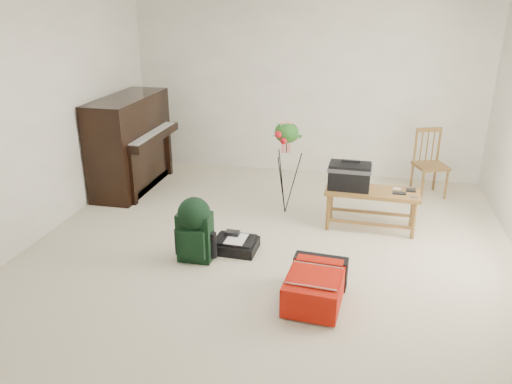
% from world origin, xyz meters
% --- Properties ---
extents(floor, '(5.00, 5.50, 0.01)m').
position_xyz_m(floor, '(0.00, 0.00, 0.00)').
color(floor, beige).
rests_on(floor, ground).
extents(wall_back, '(5.00, 0.04, 2.50)m').
position_xyz_m(wall_back, '(0.00, 2.75, 1.25)').
color(wall_back, white).
rests_on(wall_back, floor).
extents(wall_left, '(0.04, 5.50, 2.50)m').
position_xyz_m(wall_left, '(-2.50, 0.00, 1.25)').
color(wall_left, white).
rests_on(wall_left, floor).
extents(piano, '(0.71, 1.50, 1.25)m').
position_xyz_m(piano, '(-2.19, 1.60, 0.60)').
color(piano, black).
rests_on(piano, floor).
extents(bench, '(1.04, 0.44, 0.79)m').
position_xyz_m(bench, '(0.83, 0.95, 0.56)').
color(bench, olive).
rests_on(bench, floor).
extents(dining_chair, '(0.49, 0.49, 0.88)m').
position_xyz_m(dining_chair, '(1.75, 2.18, 0.43)').
color(dining_chair, olive).
rests_on(dining_chair, floor).
extents(red_suitcase, '(0.51, 0.72, 0.29)m').
position_xyz_m(red_suitcase, '(0.57, -0.62, 0.16)').
color(red_suitcase, red).
rests_on(red_suitcase, floor).
extents(black_duffel, '(0.46, 0.38, 0.19)m').
position_xyz_m(black_duffel, '(-0.35, 0.09, 0.07)').
color(black_duffel, black).
rests_on(black_duffel, floor).
extents(green_backpack, '(0.34, 0.32, 0.67)m').
position_xyz_m(green_backpack, '(-0.68, -0.19, 0.37)').
color(green_backpack, black).
rests_on(green_backpack, floor).
extents(flower_stand, '(0.41, 0.41, 1.17)m').
position_xyz_m(flower_stand, '(-0.00, 1.17, 0.57)').
color(flower_stand, black).
rests_on(flower_stand, floor).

